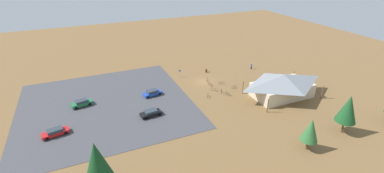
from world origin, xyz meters
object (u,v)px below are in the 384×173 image
trash_bin (206,71)px  bicycle_white_by_bin (262,78)px  bike_pavilion (283,84)px  bicycle_blue_trailside (208,96)px  bicycle_green_yard_left (234,87)px  pine_far_east (348,109)px  bicycle_black_yard_front (228,94)px  visitor_near_lot (251,66)px  bicycle_teal_near_sign (221,91)px  car_green_back_corner (82,103)px  car_red_aisle_side (55,132)px  bicycle_orange_yard_right (214,89)px  pine_center (97,161)px  pine_east (311,130)px  lot_sign (180,72)px  bicycle_silver_near_porch (222,83)px  car_blue_end_stall (152,93)px  bicycle_red_back_row (210,84)px  car_black_near_entry (151,113)px  bicycle_yellow_yard_center (207,80)px

trash_bin → bicycle_white_by_bin: bearing=139.0°
bike_pavilion → bicycle_blue_trailside: (15.92, -6.32, -2.65)m
trash_bin → bicycle_white_by_bin: (-11.68, 10.13, -0.06)m
bicycle_green_yard_left → pine_far_east: bearing=109.6°
pine_far_east → bicycle_black_yard_front: (11.89, -21.23, -4.63)m
visitor_near_lot → bicycle_white_by_bin: bearing=79.3°
bicycle_teal_near_sign → car_green_back_corner: (30.97, -6.45, 0.41)m
car_red_aisle_side → bicycle_blue_trailside: bearing=-176.0°
bicycle_black_yard_front → bicycle_orange_yard_right: 3.89m
visitor_near_lot → pine_center: bearing=32.9°
pine_east → bicycle_teal_near_sign: pine_east is taller
car_green_back_corner → lot_sign: bearing=-166.6°
bicycle_teal_near_sign → car_green_back_corner: car_green_back_corner is taller
bicycle_silver_near_porch → bicycle_blue_trailside: 7.95m
visitor_near_lot → bicycle_orange_yard_right: bearing=26.4°
bicycle_silver_near_porch → car_red_aisle_side: size_ratio=0.31×
trash_bin → car_blue_end_stall: bearing=23.4°
bicycle_black_yard_front → bicycle_blue_trailside: bicycle_black_yard_front is taller
visitor_near_lot → bicycle_red_back_row: bearing=18.3°
pine_far_east → car_black_near_entry: 36.81m
pine_east → bicycle_red_back_row: pine_east is taller
bicycle_silver_near_porch → bicycle_green_yard_left: 3.68m
bicycle_orange_yard_right → car_black_near_entry: car_black_near_entry is taller
car_green_back_corner → visitor_near_lot: (-46.27, -3.35, 0.14)m
pine_far_east → bicycle_silver_near_porch: (10.21, -27.11, -4.65)m
bicycle_green_yard_left → car_green_back_corner: (34.99, -5.65, 0.38)m
bicycle_orange_yard_right → car_black_near_entry: bearing=16.5°
pine_far_east → bicycle_teal_near_sign: 26.65m
bicycle_blue_trailside → bike_pavilion: bearing=158.4°
bicycle_silver_near_porch → visitor_near_lot: 14.20m
bicycle_red_back_row → bicycle_black_yard_front: bicycle_black_yard_front is taller
bicycle_yellow_yard_center → bicycle_silver_near_porch: bearing=130.6°
bicycle_yellow_yard_center → bicycle_green_yard_left: same height
bicycle_white_by_bin → car_black_near_entry: car_black_near_entry is taller
pine_center → bicycle_orange_yard_right: (-28.73, -21.10, -4.75)m
trash_bin → bicycle_red_back_row: trash_bin is taller
bike_pavilion → pine_far_east: size_ratio=2.05×
bicycle_teal_near_sign → bicycle_orange_yard_right: bicycle_orange_yard_right is taller
pine_far_east → bicycle_silver_near_porch: 29.34m
car_red_aisle_side → car_blue_end_stall: (-20.49, -8.12, 0.02)m
bicycle_orange_yard_right → visitor_near_lot: bearing=-153.6°
pine_east → bicycle_white_by_bin: 29.21m
bicycle_red_back_row → bicycle_silver_near_porch: bearing=171.3°
bike_pavilion → bicycle_white_by_bin: bearing=-101.8°
bicycle_silver_near_porch → bicycle_black_yard_front: 6.11m
car_red_aisle_side → bicycle_red_back_row: bearing=-168.0°
car_red_aisle_side → bike_pavilion: bearing=175.1°
trash_bin → bicycle_orange_yard_right: bearing=73.0°
bicycle_black_yard_front → car_red_aisle_side: 36.70m
pine_far_east → bicycle_teal_near_sign: pine_far_east is taller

